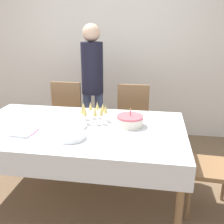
# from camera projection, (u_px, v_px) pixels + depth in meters

# --- Properties ---
(ground_plane) EXTENTS (12.00, 12.00, 0.00)m
(ground_plane) POSITION_uv_depth(u_px,v_px,m) (80.00, 196.00, 2.70)
(ground_plane) COLOR brown
(wall_back) EXTENTS (8.00, 0.05, 2.70)m
(wall_back) POSITION_uv_depth(u_px,v_px,m) (109.00, 47.00, 3.97)
(wall_back) COLOR silver
(wall_back) RESTS_ON ground_plane
(dining_table) EXTENTS (2.01, 1.15, 0.77)m
(dining_table) POSITION_uv_depth(u_px,v_px,m) (77.00, 136.00, 2.49)
(dining_table) COLOR white
(dining_table) RESTS_ON ground_plane
(dining_chair_far_left) EXTENTS (0.42, 0.42, 0.97)m
(dining_chair_far_left) POSITION_uv_depth(u_px,v_px,m) (64.00, 116.00, 3.43)
(dining_chair_far_left) COLOR olive
(dining_chair_far_left) RESTS_ON ground_plane
(dining_chair_far_right) EXTENTS (0.42, 0.42, 0.97)m
(dining_chair_far_right) POSITION_uv_depth(u_px,v_px,m) (132.00, 120.00, 3.30)
(dining_chair_far_right) COLOR olive
(dining_chair_far_right) RESTS_ON ground_plane
(dining_chair_right_end) EXTENTS (0.44, 0.44, 0.97)m
(dining_chair_right_end) POSITION_uv_depth(u_px,v_px,m) (222.00, 160.00, 2.33)
(dining_chair_right_end) COLOR olive
(dining_chair_right_end) RESTS_ON ground_plane
(birthday_cake) EXTENTS (0.25, 0.25, 0.17)m
(birthday_cake) POSITION_uv_depth(u_px,v_px,m) (130.00, 121.00, 2.46)
(birthday_cake) COLOR silver
(birthday_cake) RESTS_ON dining_table
(champagne_tray) EXTENTS (0.35, 0.35, 0.18)m
(champagne_tray) POSITION_uv_depth(u_px,v_px,m) (94.00, 113.00, 2.55)
(champagne_tray) COLOR silver
(champagne_tray) RESTS_ON dining_table
(plate_stack_main) EXTENTS (0.26, 0.26, 0.05)m
(plate_stack_main) POSITION_uv_depth(u_px,v_px,m) (70.00, 136.00, 2.20)
(plate_stack_main) COLOR white
(plate_stack_main) RESTS_ON dining_table
(plate_stack_dessert) EXTENTS (0.19, 0.19, 0.03)m
(plate_stack_dessert) POSITION_uv_depth(u_px,v_px,m) (76.00, 126.00, 2.42)
(plate_stack_dessert) COLOR white
(plate_stack_dessert) RESTS_ON dining_table
(cake_knife) EXTENTS (0.30, 0.07, 0.00)m
(cake_knife) POSITION_uv_depth(u_px,v_px,m) (129.00, 133.00, 2.30)
(cake_knife) COLOR silver
(cake_knife) RESTS_ON dining_table
(fork_pile) EXTENTS (0.18, 0.08, 0.02)m
(fork_pile) POSITION_uv_depth(u_px,v_px,m) (20.00, 136.00, 2.23)
(fork_pile) COLOR silver
(fork_pile) RESTS_ON dining_table
(napkin_pile) EXTENTS (0.15, 0.15, 0.01)m
(napkin_pile) POSITION_uv_depth(u_px,v_px,m) (28.00, 131.00, 2.33)
(napkin_pile) COLOR pink
(napkin_pile) RESTS_ON dining_table
(person_standing) EXTENTS (0.28, 0.28, 1.69)m
(person_standing) POSITION_uv_depth(u_px,v_px,m) (92.00, 77.00, 3.38)
(person_standing) COLOR #3F4C72
(person_standing) RESTS_ON ground_plane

